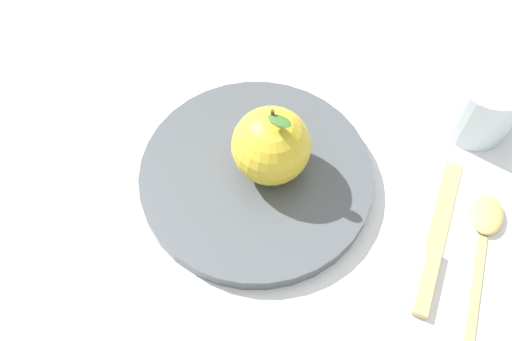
{
  "coord_description": "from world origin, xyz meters",
  "views": [
    {
      "loc": [
        0.19,
        -0.2,
        0.51
      ],
      "look_at": [
        -0.05,
        -0.02,
        0.02
      ],
      "focal_mm": 38.0,
      "sensor_mm": 36.0,
      "label": 1
    }
  ],
  "objects_px": {
    "dinner_plate": "(256,175)",
    "apple": "(272,145)",
    "spoon": "(484,233)",
    "knife": "(435,248)",
    "cup": "(484,101)"
  },
  "relations": [
    {
      "from": "spoon",
      "to": "dinner_plate",
      "type": "bearing_deg",
      "value": -144.74
    },
    {
      "from": "apple",
      "to": "cup",
      "type": "distance_m",
      "value": 0.25
    },
    {
      "from": "apple",
      "to": "spoon",
      "type": "relative_size",
      "value": 0.58
    },
    {
      "from": "spoon",
      "to": "cup",
      "type": "bearing_deg",
      "value": 133.98
    },
    {
      "from": "cup",
      "to": "spoon",
      "type": "xyz_separation_m",
      "value": [
        0.1,
        -0.1,
        -0.04
      ]
    },
    {
      "from": "dinner_plate",
      "to": "knife",
      "type": "distance_m",
      "value": 0.2
    },
    {
      "from": "knife",
      "to": "spoon",
      "type": "xyz_separation_m",
      "value": [
        0.02,
        0.05,
        0.0
      ]
    },
    {
      "from": "apple",
      "to": "spoon",
      "type": "bearing_deg",
      "value": 32.78
    },
    {
      "from": "dinner_plate",
      "to": "cup",
      "type": "height_order",
      "value": "cup"
    },
    {
      "from": "apple",
      "to": "knife",
      "type": "bearing_deg",
      "value": 23.04
    },
    {
      "from": "apple",
      "to": "knife",
      "type": "height_order",
      "value": "apple"
    },
    {
      "from": "knife",
      "to": "spoon",
      "type": "height_order",
      "value": "spoon"
    },
    {
      "from": "dinner_plate",
      "to": "apple",
      "type": "bearing_deg",
      "value": 71.04
    },
    {
      "from": "knife",
      "to": "dinner_plate",
      "type": "bearing_deg",
      "value": -153.31
    },
    {
      "from": "apple",
      "to": "spoon",
      "type": "xyz_separation_m",
      "value": [
        0.19,
        0.12,
        -0.05
      ]
    }
  ]
}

